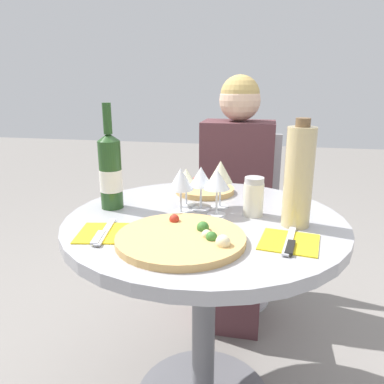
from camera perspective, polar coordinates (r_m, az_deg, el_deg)
name	(u,v)px	position (r m, az deg, el deg)	size (l,w,h in m)	color
dining_table	(204,265)	(1.25, 1.86, -11.00)	(0.88, 0.88, 0.73)	slate
chair_behind_diner	(237,221)	(2.03, 6.81, -4.37)	(0.43, 0.43, 0.87)	#ADADB2
seated_diner	(235,210)	(1.86, 6.52, -2.68)	(0.35, 0.47, 1.17)	#512D33
pizza_large	(182,238)	(1.00, -1.49, -7.03)	(0.35, 0.35, 0.05)	tan
pizza_small_far	(204,188)	(1.45, 1.88, 0.55)	(0.23, 0.23, 0.05)	tan
wine_bottle	(110,171)	(1.27, -12.32, 3.13)	(0.08, 0.08, 0.35)	#23471E
tall_carafe	(299,177)	(1.12, 15.94, 2.25)	(0.08, 0.08, 0.32)	tan
sugar_shaker	(254,197)	(1.20, 9.36, -0.72)	(0.06, 0.06, 0.12)	silver
wine_glass_back_left	(186,178)	(1.28, -0.89, 2.08)	(0.08, 0.08, 0.13)	silver
wine_glass_back_right	(220,173)	(1.25, 4.36, 2.98)	(0.08, 0.08, 0.16)	silver
wine_glass_front_right	(217,180)	(1.17, 3.83, 1.77)	(0.08, 0.08, 0.15)	silver
wine_glass_front_left	(181,180)	(1.20, -1.74, 1.86)	(0.08, 0.08, 0.15)	silver
wine_glass_center	(201,178)	(1.22, 1.38, 2.21)	(0.08, 0.08, 0.15)	silver
place_setting_left	(105,233)	(1.08, -13.11, -6.09)	(0.18, 0.19, 0.01)	yellow
place_setting_right	(289,242)	(1.03, 14.61, -7.39)	(0.17, 0.19, 0.01)	yellow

